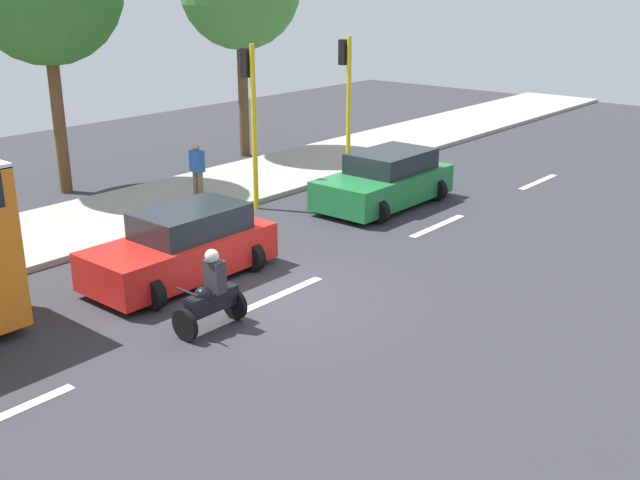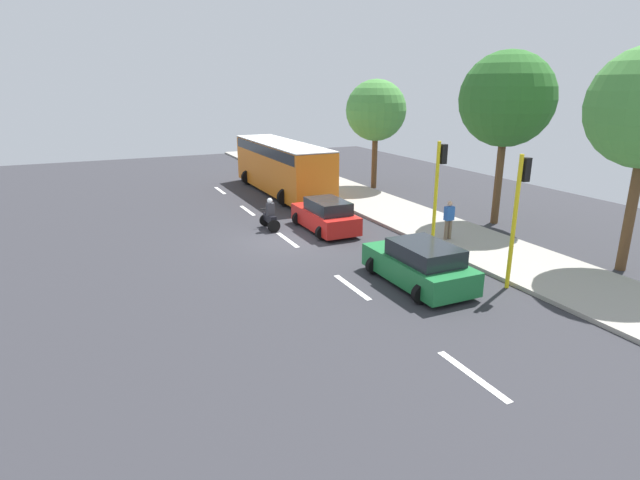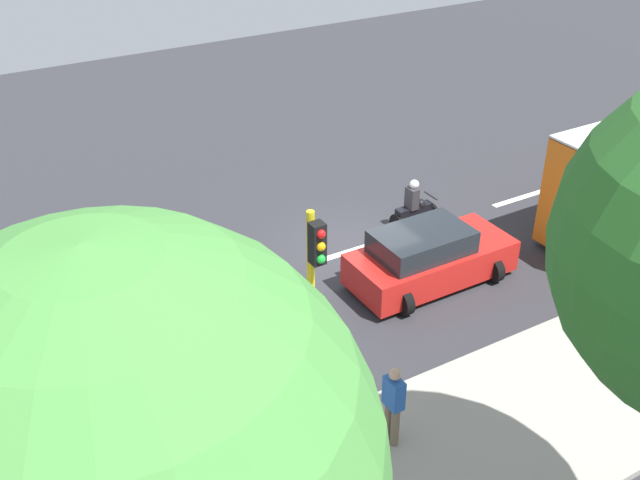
% 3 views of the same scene
% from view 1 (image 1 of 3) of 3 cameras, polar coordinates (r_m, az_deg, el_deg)
% --- Properties ---
extents(ground_plane, '(40.00, 60.00, 0.10)m').
position_cam_1_polar(ground_plane, '(15.42, -2.99, -4.34)').
color(ground_plane, '#2D2D33').
extents(sidewalk, '(4.00, 60.00, 0.15)m').
position_cam_1_polar(sidewalk, '(20.54, -17.41, 1.16)').
color(sidewalk, '#9E998E').
rests_on(sidewalk, ground).
extents(lane_stripe_far_north, '(0.20, 2.40, 0.01)m').
position_cam_1_polar(lane_stripe_far_north, '(25.05, 16.16, 4.24)').
color(lane_stripe_far_north, white).
rests_on(lane_stripe_far_north, ground).
extents(lane_stripe_north, '(0.20, 2.40, 0.01)m').
position_cam_1_polar(lane_stripe_north, '(19.91, 8.89, 1.06)').
color(lane_stripe_north, white).
rests_on(lane_stripe_north, ground).
extents(lane_stripe_mid, '(0.20, 2.40, 0.01)m').
position_cam_1_polar(lane_stripe_mid, '(15.39, -3.00, -4.15)').
color(lane_stripe_mid, white).
rests_on(lane_stripe_mid, ground).
extents(car_red, '(2.17, 4.12, 1.52)m').
position_cam_1_polar(car_red, '(16.22, -10.30, -0.55)').
color(car_red, red).
rests_on(car_red, ground).
extents(car_green, '(2.37, 4.32, 1.52)m').
position_cam_1_polar(car_green, '(21.45, 4.96, 4.48)').
color(car_green, '#1E7238').
rests_on(car_green, ground).
extents(motorcycle, '(0.60, 1.30, 1.53)m').
position_cam_1_polar(motorcycle, '(13.82, -8.23, -4.23)').
color(motorcycle, black).
rests_on(motorcycle, ground).
extents(pedestrian_near_signal, '(0.40, 0.24, 1.69)m').
position_cam_1_polar(pedestrian_near_signal, '(21.49, -9.24, 5.29)').
color(pedestrian_near_signal, '#72604C').
rests_on(pedestrian_near_signal, sidewalk).
extents(traffic_light_corner, '(0.49, 0.24, 4.50)m').
position_cam_1_polar(traffic_light_corner, '(23.77, 2.01, 11.40)').
color(traffic_light_corner, yellow).
rests_on(traffic_light_corner, ground).
extents(traffic_light_midblock, '(0.49, 0.24, 4.50)m').
position_cam_1_polar(traffic_light_midblock, '(20.71, -5.23, 10.23)').
color(traffic_light_midblock, yellow).
rests_on(traffic_light_midblock, ground).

